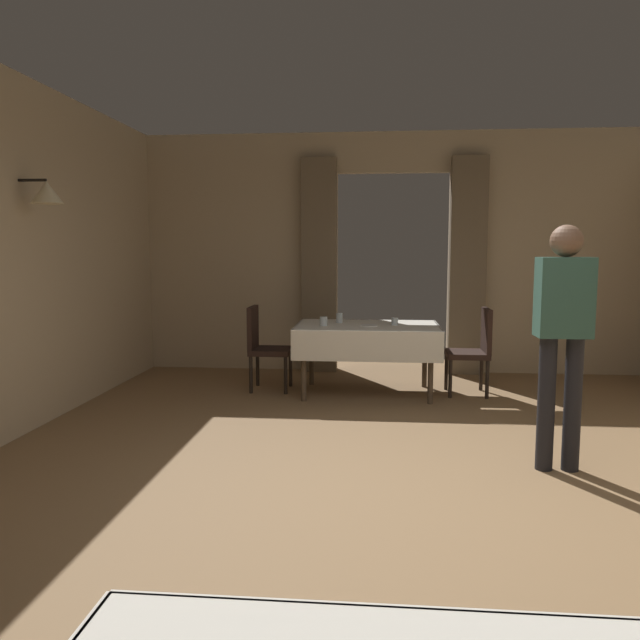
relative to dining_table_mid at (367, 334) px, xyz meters
name	(u,v)px	position (x,y,z in m)	size (l,w,h in m)	color
ground	(406,500)	(0.29, -2.85, -0.66)	(10.08, 10.08, 0.00)	olive
wall_back	(393,252)	(0.29, 1.33, 0.87)	(6.40, 0.27, 3.00)	tan
dining_table_mid	(367,334)	(0.00, 0.00, 0.00)	(1.52, 1.02, 0.75)	#4C3D2D
chair_mid_left	(264,344)	(-1.15, 0.09, -0.14)	(0.44, 0.44, 0.93)	black
chair_mid_right	(475,347)	(1.15, 0.08, -0.14)	(0.44, 0.44, 0.93)	black
plate_mid_a	(369,326)	(0.02, -0.12, 0.10)	(0.19, 0.19, 0.01)	white
glass_mid_b	(394,321)	(0.28, 0.00, 0.14)	(0.07, 0.07, 0.08)	silver
glass_mid_c	(339,318)	(-0.31, 0.15, 0.15)	(0.07, 0.07, 0.11)	silver
glass_mid_d	(324,321)	(-0.46, -0.11, 0.14)	(0.08, 0.08, 0.10)	silver
person_waiter_by_doorway	(563,326)	(1.38, -2.22, 0.37)	(0.36, 0.22, 1.72)	black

